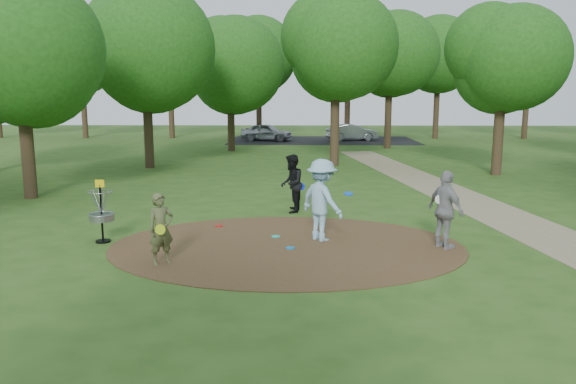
{
  "coord_description": "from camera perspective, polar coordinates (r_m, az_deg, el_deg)",
  "views": [
    {
      "loc": [
        0.32,
        -12.86,
        3.6
      ],
      "look_at": [
        0.0,
        1.2,
        1.1
      ],
      "focal_mm": 35.0,
      "sensor_mm": 36.0,
      "label": 1
    }
  ],
  "objects": [
    {
      "name": "player_observer_with_disc",
      "position": [
        12.13,
        -12.78,
        -3.69
      ],
      "size": [
        0.67,
        0.63,
        1.53
      ],
      "color": "#515632",
      "rests_on": "ground"
    },
    {
      "name": "player_waiting_with_disc",
      "position": [
        13.48,
        15.72,
        -1.78
      ],
      "size": [
        0.91,
        1.16,
        1.83
      ],
      "color": "gray",
      "rests_on": "ground"
    },
    {
      "name": "disc_ground_red",
      "position": [
        15.37,
        -7.02,
        -3.44
      ],
      "size": [
        0.22,
        0.22,
        0.02
      ],
      "primitive_type": "cylinder",
      "color": "red",
      "rests_on": "dirt_clearing"
    },
    {
      "name": "car_left",
      "position": [
        42.52,
        -2.17,
        6.1
      ],
      "size": [
        4.1,
        2.36,
        1.31
      ],
      "primitive_type": "imported",
      "rotation": [
        0.0,
        0.0,
        1.35
      ],
      "color": "#A7A7AF",
      "rests_on": "ground"
    },
    {
      "name": "dirt_clearing",
      "position": [
        13.36,
        -0.12,
        -5.51
      ],
      "size": [
        8.4,
        8.4,
        0.02
      ],
      "primitive_type": "cylinder",
      "color": "#47301C",
      "rests_on": "ground"
    },
    {
      "name": "player_throwing_with_disc",
      "position": [
        13.71,
        3.46,
        -0.84
      ],
      "size": [
        1.48,
        1.48,
        2.02
      ],
      "color": "#94C4DD",
      "rests_on": "ground"
    },
    {
      "name": "tree_ring",
      "position": [
        21.63,
        6.08,
        14.14
      ],
      "size": [
        37.57,
        45.27,
        8.71
      ],
      "color": "#332316",
      "rests_on": "ground"
    },
    {
      "name": "disc_ground_blue",
      "position": [
        13.14,
        0.24,
        -5.7
      ],
      "size": [
        0.22,
        0.22,
        0.02
      ],
      "primitive_type": "cylinder",
      "color": "#0C7FCE",
      "rests_on": "dirt_clearing"
    },
    {
      "name": "disc_golf_basket",
      "position": [
        14.28,
        -18.46,
        -1.45
      ],
      "size": [
        0.63,
        0.63,
        1.54
      ],
      "color": "black",
      "rests_on": "ground"
    },
    {
      "name": "player_walking_with_disc",
      "position": [
        16.98,
        0.36,
        0.87
      ],
      "size": [
        0.77,
        0.91,
        1.77
      ],
      "color": "black",
      "rests_on": "ground"
    },
    {
      "name": "footpath",
      "position": [
        16.49,
        23.31,
        -3.35
      ],
      "size": [
        7.55,
        39.89,
        0.01
      ],
      "primitive_type": "cube",
      "rotation": [
        0.0,
        0.0,
        0.14
      ],
      "color": "#8C7A5B",
      "rests_on": "ground"
    },
    {
      "name": "ground",
      "position": [
        13.36,
        -0.12,
        -5.55
      ],
      "size": [
        100.0,
        100.0,
        0.0
      ],
      "primitive_type": "plane",
      "color": "#2D5119",
      "rests_on": "ground"
    },
    {
      "name": "parking_lot",
      "position": [
        43.05,
        3.54,
        5.26
      ],
      "size": [
        14.0,
        8.0,
        0.01
      ],
      "primitive_type": "cube",
      "color": "black",
      "rests_on": "ground"
    },
    {
      "name": "disc_ground_cyan",
      "position": [
        14.17,
        -1.25,
        -4.52
      ],
      "size": [
        0.22,
        0.22,
        0.02
      ],
      "primitive_type": "cylinder",
      "color": "#19CEB8",
      "rests_on": "dirt_clearing"
    },
    {
      "name": "car_right",
      "position": [
        42.99,
        6.51,
        6.04
      ],
      "size": [
        3.99,
        2.1,
        1.25
      ],
      "primitive_type": "imported",
      "rotation": [
        0.0,
        0.0,
        1.79
      ],
      "color": "#939599",
      "rests_on": "ground"
    }
  ]
}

